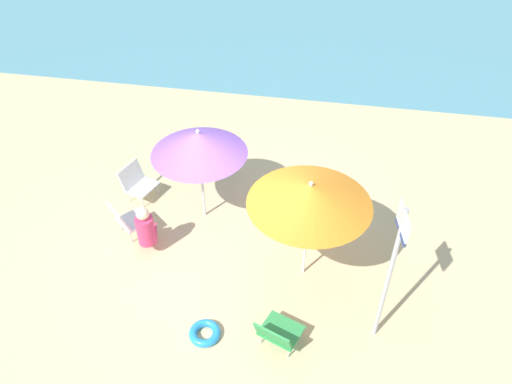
% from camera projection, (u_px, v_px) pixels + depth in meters
% --- Properties ---
extents(ground_plane, '(40.00, 40.00, 0.00)m').
position_uv_depth(ground_plane, '(231.00, 249.00, 8.08)').
color(ground_plane, '#D3BC8C').
extents(umbrella_purple, '(1.57, 1.57, 1.80)m').
position_uv_depth(umbrella_purple, '(199.00, 143.00, 7.74)').
color(umbrella_purple, silver).
rests_on(umbrella_purple, ground_plane).
extents(umbrella_orange, '(1.77, 1.77, 1.83)m').
position_uv_depth(umbrella_orange, '(310.00, 194.00, 6.67)').
color(umbrella_orange, silver).
rests_on(umbrella_orange, ground_plane).
extents(beach_chair_a, '(0.64, 0.67, 0.64)m').
position_uv_depth(beach_chair_a, '(137.00, 182.00, 8.92)').
color(beach_chair_a, white).
rests_on(beach_chair_a, ground_plane).
extents(beach_chair_b, '(0.68, 0.68, 0.56)m').
position_uv_depth(beach_chair_b, '(278.00, 333.00, 6.50)').
color(beach_chair_b, '#33934C').
rests_on(beach_chair_b, ground_plane).
extents(beach_chair_c, '(0.72, 0.73, 0.70)m').
position_uv_depth(beach_chair_c, '(127.00, 219.00, 8.12)').
color(beach_chair_c, white).
rests_on(beach_chair_c, ground_plane).
extents(person_a, '(0.41, 0.53, 0.95)m').
position_uv_depth(person_a, '(146.00, 229.00, 7.77)').
color(person_a, '#DB3866').
rests_on(person_a, ground_plane).
extents(person_b, '(0.56, 0.51, 0.95)m').
position_uv_depth(person_b, '(181.00, 155.00, 9.35)').
color(person_b, '#389970').
rests_on(person_b, ground_plane).
extents(warning_sign, '(0.10, 0.44, 2.34)m').
position_uv_depth(warning_sign, '(393.00, 262.00, 5.89)').
color(warning_sign, '#ADADB2').
rests_on(warning_sign, ground_plane).
extents(swim_ring, '(0.44, 0.44, 0.11)m').
position_uv_depth(swim_ring, '(205.00, 333.00, 6.77)').
color(swim_ring, '#238CD8').
rests_on(swim_ring, ground_plane).
extents(beach_bag, '(0.32, 0.24, 0.34)m').
position_uv_depth(beach_bag, '(292.00, 203.00, 8.72)').
color(beach_bag, '#DB3866').
rests_on(beach_bag, ground_plane).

